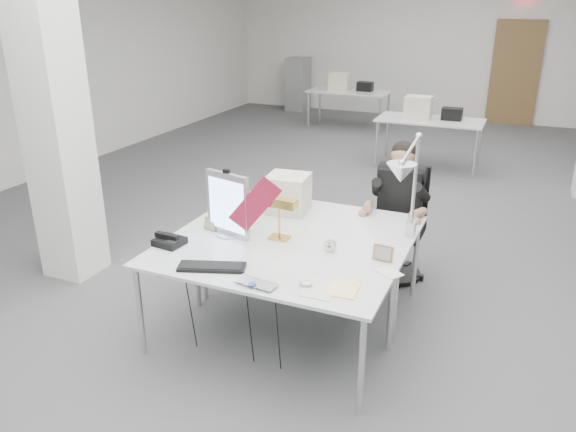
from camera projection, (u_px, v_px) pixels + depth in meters
name	position (u px, v px, depth m)	size (l,w,h in m)	color
room_shell	(375.00, 80.00, 5.89)	(10.04, 14.04, 3.24)	#48484A
desk_main	(265.00, 263.00, 4.00)	(1.80, 0.90, 0.03)	silver
desk_second	(311.00, 220.00, 4.77)	(1.80, 0.90, 0.03)	silver
bg_desk_a	(430.00, 120.00, 8.63)	(1.60, 0.80, 0.03)	silver
bg_desk_b	(349.00, 91.00, 11.25)	(1.60, 0.80, 0.03)	silver
filing_cabinet	(298.00, 84.00, 13.16)	(0.45, 0.55, 1.20)	gray
office_chair	(399.00, 228.00, 5.23)	(0.50, 0.50, 1.01)	black
seated_person	(401.00, 189.00, 5.05)	(0.47, 0.59, 0.88)	black
monitor	(228.00, 204.00, 4.36)	(0.41, 0.04, 0.51)	#AFAFB4
pennant	(255.00, 204.00, 4.22)	(0.43, 0.01, 0.18)	maroon
keyboard	(212.00, 267.00, 3.89)	(0.47, 0.16, 0.02)	black
laptop	(252.00, 286.00, 3.63)	(0.29, 0.19, 0.02)	#BCBDC1
mouse	(306.00, 284.00, 3.65)	(0.09, 0.06, 0.04)	#BBBBC0
bankers_lamp	(279.00, 217.00, 4.31)	(0.32, 0.13, 0.36)	gold
desk_phone	(170.00, 242.00, 4.26)	(0.21, 0.19, 0.05)	black
picture_frame_left	(211.00, 224.00, 4.52)	(0.13, 0.01, 0.10)	olive
picture_frame_right	(383.00, 253.00, 3.99)	(0.15, 0.01, 0.12)	#AE794B
desk_clock	(330.00, 245.00, 4.14)	(0.10, 0.10, 0.03)	silver
paper_stack_a	(321.00, 288.00, 3.63)	(0.21, 0.29, 0.01)	silver
paper_stack_b	(344.00, 288.00, 3.62)	(0.18, 0.25, 0.01)	#FAEB95
paper_stack_c	(389.00, 272.00, 3.83)	(0.18, 0.12, 0.01)	silver
beige_monitor	(288.00, 193.00, 4.88)	(0.35, 0.33, 0.33)	beige
architect_lamp	(408.00, 197.00, 4.07)	(0.22, 0.63, 0.81)	silver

